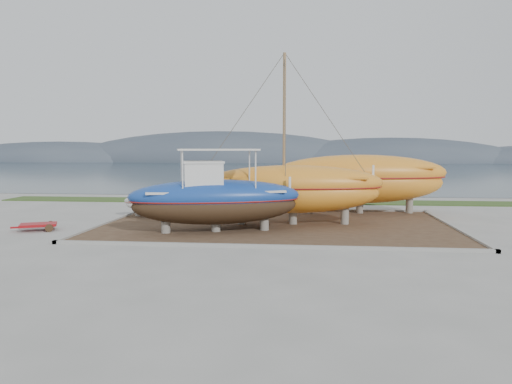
# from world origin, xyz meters

# --- Properties ---
(ground) EXTENTS (140.00, 140.00, 0.00)m
(ground) POSITION_xyz_m (0.00, 0.00, 0.00)
(ground) COLOR gray
(ground) RESTS_ON ground
(dirt_patch) EXTENTS (18.00, 12.00, 0.06)m
(dirt_patch) POSITION_xyz_m (0.00, 4.00, 0.03)
(dirt_patch) COLOR #422D1E
(dirt_patch) RESTS_ON ground
(curb_frame) EXTENTS (18.60, 12.60, 0.15)m
(curb_frame) POSITION_xyz_m (0.00, 4.00, 0.07)
(curb_frame) COLOR gray
(curb_frame) RESTS_ON ground
(grass_strip) EXTENTS (44.00, 3.00, 0.08)m
(grass_strip) POSITION_xyz_m (0.00, 15.50, 0.04)
(grass_strip) COLOR #284219
(grass_strip) RESTS_ON ground
(sea) EXTENTS (260.00, 100.00, 0.04)m
(sea) POSITION_xyz_m (0.00, 70.00, 0.00)
(sea) COLOR #1B2C36
(sea) RESTS_ON ground
(mountain_ridge) EXTENTS (200.00, 36.00, 20.00)m
(mountain_ridge) POSITION_xyz_m (0.00, 125.00, 0.00)
(mountain_ridge) COLOR #333D49
(mountain_ridge) RESTS_ON ground
(blue_caique) EXTENTS (8.72, 4.81, 4.01)m
(blue_caique) POSITION_xyz_m (-2.75, 1.41, 2.06)
(blue_caique) COLOR navy
(blue_caique) RESTS_ON dirt_patch
(white_dinghy) EXTENTS (4.38, 2.13, 1.26)m
(white_dinghy) POSITION_xyz_m (-7.16, 6.22, 0.69)
(white_dinghy) COLOR silver
(white_dinghy) RESTS_ON dirt_patch
(orange_sailboat) EXTENTS (9.82, 3.83, 8.97)m
(orange_sailboat) POSITION_xyz_m (0.90, 4.18, 4.54)
(orange_sailboat) COLOR orange
(orange_sailboat) RESTS_ON dirt_patch
(orange_bare_hull) EXTENTS (11.05, 4.46, 3.52)m
(orange_bare_hull) POSITION_xyz_m (4.90, 9.06, 1.82)
(orange_bare_hull) COLOR orange
(orange_bare_hull) RESTS_ON dirt_patch
(red_trailer) EXTENTS (2.84, 2.22, 0.36)m
(red_trailer) POSITION_xyz_m (-11.66, 1.08, 0.18)
(red_trailer) COLOR #9F1216
(red_trailer) RESTS_ON ground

